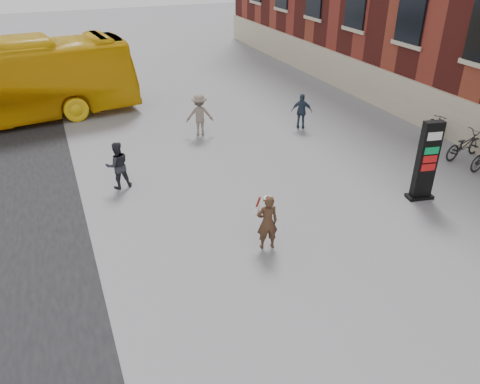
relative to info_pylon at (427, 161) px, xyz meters
name	(u,v)px	position (x,y,z in m)	size (l,w,h in m)	color
ground	(300,254)	(-4.97, -1.21, -1.28)	(100.00, 100.00, 0.00)	#9E9EA3
info_pylon	(427,161)	(0.00, 0.00, 0.00)	(0.89, 0.56, 2.57)	black
woman	(267,221)	(-5.65, -0.56, -0.48)	(0.65, 0.61, 1.57)	#432C1C
pedestrian_a	(118,165)	(-8.67, 4.39, -0.49)	(0.77, 0.60, 1.59)	#272830
pedestrian_b	(200,115)	(-4.74, 7.83, -0.42)	(1.12, 0.64, 1.73)	#7D6B60
pedestrian_c	(302,111)	(-0.48, 6.87, -0.53)	(0.89, 0.37, 1.51)	#2C3D4E
bike_6	(464,145)	(3.63, 1.85, -0.77)	(0.68, 1.94, 1.02)	black
bike_7	(433,130)	(3.63, 3.46, -0.75)	(0.50, 1.77, 1.06)	black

